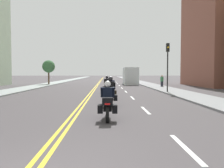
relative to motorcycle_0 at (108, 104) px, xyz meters
The scene contains 15 objects.
ground_plane 42.36m from the motorcycle_0, 92.00° to the left, with size 264.00×264.00×0.00m, color #443F42.
sidewalk_left 43.43m from the motorcycle_0, 102.95° to the left, with size 2.86×144.00×0.12m, color gray.
sidewalk_right 42.87m from the motorcycle_0, 80.90° to the left, with size 2.86×144.00×0.12m, color gray.
centreline_yellow_inner 42.36m from the motorcycle_0, 92.16° to the left, with size 0.12×132.00×0.01m, color yellow.
centreline_yellow_outer 42.35m from the motorcycle_0, 91.84° to the left, with size 0.12×132.00×0.01m, color yellow.
lane_dashes_white 23.41m from the motorcycle_0, 85.27° to the left, with size 0.14×56.40×0.01m.
building_right_1 30.75m from the motorcycle_0, 55.15° to the left, with size 8.75×12.73×15.08m.
motorcycle_0 is the anchor object (origin of this frame).
motorcycle_1 3.94m from the motorcycle_0, 87.26° to the left, with size 0.77×2.22×1.67m.
motorcycle_2 7.67m from the motorcycle_0, 87.83° to the left, with size 0.77×2.16×1.63m.
motorcycle_3 12.28m from the motorcycle_0, 89.97° to the left, with size 0.78×2.13×1.62m.
traffic_light_near 14.16m from the motorcycle_0, 65.63° to the left, with size 0.28×0.38×4.69m.
pedestrian_0 22.75m from the motorcycle_0, 71.21° to the left, with size 0.42×0.38×1.63m.
street_tree_0 30.30m from the motorcycle_0, 108.01° to the left, with size 2.01×2.01×3.97m.
parked_truck 30.22m from the motorcycle_0, 82.50° to the left, with size 2.20×6.50×2.80m.
Camera 1 is at (1.43, -3.78, 1.87)m, focal length 37.76 mm.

